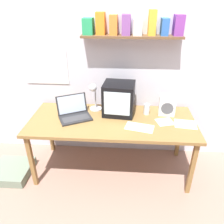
{
  "coord_description": "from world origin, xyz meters",
  "views": [
    {
      "loc": [
        0.15,
        -2.14,
        1.97
      ],
      "look_at": [
        0.0,
        0.0,
        0.82
      ],
      "focal_mm": 35.0,
      "sensor_mm": 36.0,
      "label": 1
    }
  ],
  "objects_px": {
    "printed_handout": "(165,122)",
    "floor_cushion": "(12,171)",
    "juice_glass": "(147,110)",
    "space_heater": "(167,105)",
    "crt_monitor": "(119,99)",
    "desk_lamp": "(94,94)",
    "loose_paper_near_laptop": "(185,124)",
    "open_notebook": "(139,127)",
    "laptop": "(74,112)",
    "corner_desk": "(112,124)"
  },
  "relations": [
    {
      "from": "crt_monitor",
      "to": "floor_cushion",
      "type": "distance_m",
      "value": 1.59
    },
    {
      "from": "juice_glass",
      "to": "open_notebook",
      "type": "distance_m",
      "value": 0.33
    },
    {
      "from": "space_heater",
      "to": "printed_handout",
      "type": "relative_size",
      "value": 1.1
    },
    {
      "from": "laptop",
      "to": "printed_handout",
      "type": "height_order",
      "value": "laptop"
    },
    {
      "from": "desk_lamp",
      "to": "printed_handout",
      "type": "height_order",
      "value": "desk_lamp"
    },
    {
      "from": "laptop",
      "to": "space_heater",
      "type": "height_order",
      "value": "space_heater"
    },
    {
      "from": "loose_paper_near_laptop",
      "to": "floor_cushion",
      "type": "distance_m",
      "value": 2.15
    },
    {
      "from": "space_heater",
      "to": "floor_cushion",
      "type": "distance_m",
      "value": 2.05
    },
    {
      "from": "floor_cushion",
      "to": "printed_handout",
      "type": "bearing_deg",
      "value": 5.73
    },
    {
      "from": "printed_handout",
      "to": "desk_lamp",
      "type": "bearing_deg",
      "value": 164.72
    },
    {
      "from": "laptop",
      "to": "desk_lamp",
      "type": "bearing_deg",
      "value": 11.7
    },
    {
      "from": "desk_lamp",
      "to": "loose_paper_near_laptop",
      "type": "bearing_deg",
      "value": 5.15
    },
    {
      "from": "floor_cushion",
      "to": "crt_monitor",
      "type": "bearing_deg",
      "value": 15.47
    },
    {
      "from": "loose_paper_near_laptop",
      "to": "corner_desk",
      "type": "bearing_deg",
      "value": 176.89
    },
    {
      "from": "crt_monitor",
      "to": "juice_glass",
      "type": "bearing_deg",
      "value": 5.89
    },
    {
      "from": "space_heater",
      "to": "printed_handout",
      "type": "height_order",
      "value": "space_heater"
    },
    {
      "from": "open_notebook",
      "to": "floor_cushion",
      "type": "distance_m",
      "value": 1.67
    },
    {
      "from": "open_notebook",
      "to": "floor_cushion",
      "type": "bearing_deg",
      "value": -178.19
    },
    {
      "from": "corner_desk",
      "to": "desk_lamp",
      "type": "height_order",
      "value": "desk_lamp"
    },
    {
      "from": "juice_glass",
      "to": "open_notebook",
      "type": "bearing_deg",
      "value": -106.78
    },
    {
      "from": "desk_lamp",
      "to": "printed_handout",
      "type": "relative_size",
      "value": 1.62
    },
    {
      "from": "corner_desk",
      "to": "open_notebook",
      "type": "height_order",
      "value": "open_notebook"
    },
    {
      "from": "corner_desk",
      "to": "crt_monitor",
      "type": "bearing_deg",
      "value": 67.77
    },
    {
      "from": "laptop",
      "to": "loose_paper_near_laptop",
      "type": "distance_m",
      "value": 1.26
    },
    {
      "from": "laptop",
      "to": "printed_handout",
      "type": "xyz_separation_m",
      "value": [
        1.04,
        -0.05,
        -0.06
      ]
    },
    {
      "from": "space_heater",
      "to": "floor_cushion",
      "type": "height_order",
      "value": "space_heater"
    },
    {
      "from": "juice_glass",
      "to": "open_notebook",
      "type": "relative_size",
      "value": 0.38
    },
    {
      "from": "desk_lamp",
      "to": "loose_paper_near_laptop",
      "type": "xyz_separation_m",
      "value": [
        1.04,
        -0.26,
        -0.21
      ]
    },
    {
      "from": "corner_desk",
      "to": "open_notebook",
      "type": "bearing_deg",
      "value": -25.33
    },
    {
      "from": "crt_monitor",
      "to": "open_notebook",
      "type": "bearing_deg",
      "value": -47.29
    },
    {
      "from": "juice_glass",
      "to": "loose_paper_near_laptop",
      "type": "relative_size",
      "value": 0.5
    },
    {
      "from": "corner_desk",
      "to": "space_heater",
      "type": "relative_size",
      "value": 7.83
    },
    {
      "from": "juice_glass",
      "to": "floor_cushion",
      "type": "relative_size",
      "value": 0.28
    },
    {
      "from": "juice_glass",
      "to": "space_heater",
      "type": "xyz_separation_m",
      "value": [
        0.23,
        0.01,
        0.06
      ]
    },
    {
      "from": "laptop",
      "to": "desk_lamp",
      "type": "distance_m",
      "value": 0.31
    },
    {
      "from": "desk_lamp",
      "to": "juice_glass",
      "type": "height_order",
      "value": "desk_lamp"
    },
    {
      "from": "crt_monitor",
      "to": "loose_paper_near_laptop",
      "type": "xyz_separation_m",
      "value": [
        0.74,
        -0.21,
        -0.19
      ]
    },
    {
      "from": "space_heater",
      "to": "printed_handout",
      "type": "xyz_separation_m",
      "value": [
        -0.04,
        -0.19,
        -0.12
      ]
    },
    {
      "from": "crt_monitor",
      "to": "laptop",
      "type": "xyz_separation_m",
      "value": [
        -0.51,
        -0.12,
        -0.13
      ]
    },
    {
      "from": "juice_glass",
      "to": "loose_paper_near_laptop",
      "type": "bearing_deg",
      "value": -27.34
    },
    {
      "from": "crt_monitor",
      "to": "juice_glass",
      "type": "relative_size",
      "value": 3.01
    },
    {
      "from": "space_heater",
      "to": "printed_handout",
      "type": "bearing_deg",
      "value": -96.32
    },
    {
      "from": "desk_lamp",
      "to": "laptop",
      "type": "bearing_deg",
      "value": -122.39
    },
    {
      "from": "printed_handout",
      "to": "floor_cushion",
      "type": "relative_size",
      "value": 0.48
    },
    {
      "from": "laptop",
      "to": "open_notebook",
      "type": "bearing_deg",
      "value": -40.89
    },
    {
      "from": "desk_lamp",
      "to": "juice_glass",
      "type": "relative_size",
      "value": 2.79
    },
    {
      "from": "desk_lamp",
      "to": "space_heater",
      "type": "xyz_separation_m",
      "value": [
        0.86,
        -0.04,
        -0.09
      ]
    },
    {
      "from": "loose_paper_near_laptop",
      "to": "floor_cushion",
      "type": "height_order",
      "value": "loose_paper_near_laptop"
    },
    {
      "from": "crt_monitor",
      "to": "floor_cushion",
      "type": "height_order",
      "value": "crt_monitor"
    },
    {
      "from": "juice_glass",
      "to": "printed_handout",
      "type": "relative_size",
      "value": 0.58
    }
  ]
}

